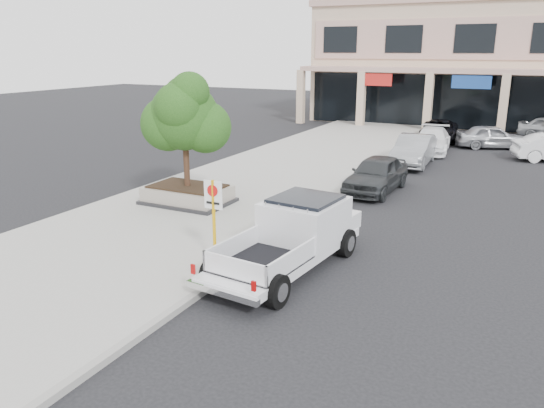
{
  "coord_description": "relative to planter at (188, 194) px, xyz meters",
  "views": [
    {
      "loc": [
        5.29,
        -12.46,
        5.76
      ],
      "look_at": [
        -1.73,
        1.5,
        1.19
      ],
      "focal_mm": 35.0,
      "sensor_mm": 36.0,
      "label": 1
    }
  ],
  "objects": [
    {
      "name": "curb_car_b",
      "position": [
        5.99,
        11.47,
        0.29
      ],
      "size": [
        1.75,
        4.7,
        1.53
      ],
      "primitive_type": "imported",
      "rotation": [
        0.0,
        0.0,
        0.03
      ],
      "color": "gray",
      "rests_on": "ground"
    },
    {
      "name": "curb",
      "position": [
        4.71,
        2.59,
        -0.4
      ],
      "size": [
        0.2,
        52.0,
        0.15
      ],
      "primitive_type": "cube",
      "color": "gray",
      "rests_on": "ground"
    },
    {
      "name": "pickup_truck",
      "position": [
        5.91,
        -3.84,
        0.44
      ],
      "size": [
        2.73,
        5.99,
        1.83
      ],
      "primitive_type": null,
      "rotation": [
        0.0,
        0.0,
        -0.1
      ],
      "color": "silver",
      "rests_on": "ground"
    },
    {
      "name": "ground",
      "position": [
        6.26,
        -3.41,
        -0.48
      ],
      "size": [
        120.0,
        120.0,
        0.0
      ],
      "primitive_type": "plane",
      "color": "black",
      "rests_on": "ground"
    },
    {
      "name": "lot_car_a",
      "position": [
        9.16,
        18.42,
        0.23
      ],
      "size": [
        4.46,
        3.02,
        1.41
      ],
      "primitive_type": "imported",
      "rotation": [
        0.0,
        0.0,
        1.93
      ],
      "color": "#A3A5AB",
      "rests_on": "ground"
    },
    {
      "name": "curb_car_c",
      "position": [
        6.13,
        15.54,
        0.22
      ],
      "size": [
        2.41,
        4.93,
        1.38
      ],
      "primitive_type": "imported",
      "rotation": [
        0.0,
        0.0,
        0.1
      ],
      "color": "white",
      "rests_on": "ground"
    },
    {
      "name": "sidewalk",
      "position": [
        0.76,
        2.59,
        -0.4
      ],
      "size": [
        8.0,
        52.0,
        0.15
      ],
      "primitive_type": "cube",
      "color": "gray",
      "rests_on": "ground"
    },
    {
      "name": "curb_car_a",
      "position": [
        5.75,
        5.37,
        0.27
      ],
      "size": [
        1.99,
        4.46,
        1.49
      ],
      "primitive_type": "imported",
      "rotation": [
        0.0,
        0.0,
        -0.05
      ],
      "color": "#2B2E30",
      "rests_on": "ground"
    },
    {
      "name": "planter_tree",
      "position": [
        0.13,
        0.15,
        2.94
      ],
      "size": [
        2.9,
        2.55,
        4.0
      ],
      "color": "#321D13",
      "rests_on": "planter"
    },
    {
      "name": "curb_car_d",
      "position": [
        5.8,
        19.79,
        0.2
      ],
      "size": [
        2.75,
        5.06,
        1.35
      ],
      "primitive_type": "imported",
      "rotation": [
        0.0,
        0.0,
        0.11
      ],
      "color": "black",
      "rests_on": "ground"
    },
    {
      "name": "planter",
      "position": [
        0.0,
        0.0,
        0.0
      ],
      "size": [
        3.2,
        2.2,
        0.68
      ],
      "color": "black",
      "rests_on": "sidewalk"
    },
    {
      "name": "hedge",
      "position": [
        4.22,
        0.13,
        0.14
      ],
      "size": [
        1.1,
        0.99,
        0.93
      ],
      "primitive_type": "ellipsoid",
      "color": "#174E16",
      "rests_on": "sidewalk"
    },
    {
      "name": "no_parking_sign",
      "position": [
        4.07,
        -4.47,
        1.16
      ],
      "size": [
        0.55,
        0.09,
        2.3
      ],
      "color": "#E2A20B",
      "rests_on": "sidewalk"
    }
  ]
}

